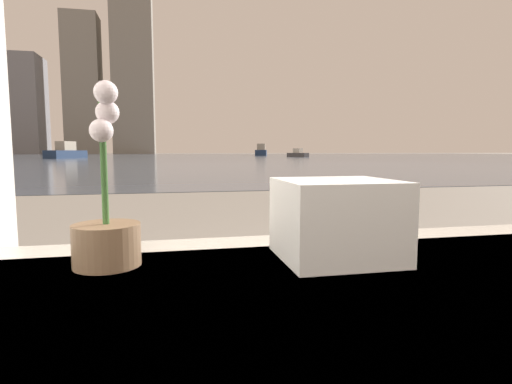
% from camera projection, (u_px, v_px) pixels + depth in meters
% --- Properties ---
extents(potted_orchid, '(0.13, 0.13, 0.34)m').
position_uv_depth(potted_orchid, '(107.00, 224.00, 0.75)').
color(potted_orchid, '#8C6B4C').
rests_on(potted_orchid, bathtub).
extents(towel_stack, '(0.23, 0.22, 0.16)m').
position_uv_depth(towel_stack, '(336.00, 219.00, 0.81)').
color(towel_stack, white).
rests_on(towel_stack, bathtub).
extents(harbor_water, '(180.00, 110.00, 0.01)m').
position_uv_depth(harbor_water, '(174.00, 156.00, 60.43)').
color(harbor_water, slate).
rests_on(harbor_water, ground_plane).
extents(harbor_boat_1, '(3.12, 5.60, 1.99)m').
position_uv_depth(harbor_boat_1, '(261.00, 151.00, 67.54)').
color(harbor_boat_1, navy).
rests_on(harbor_boat_1, harbor_water).
extents(harbor_boat_2, '(2.36, 2.95, 1.08)m').
position_uv_depth(harbor_boat_2, '(298.00, 154.00, 50.62)').
color(harbor_boat_2, '#4C4C51').
rests_on(harbor_boat_2, harbor_water).
extents(harbor_boat_3, '(1.87, 4.74, 1.75)m').
position_uv_depth(harbor_boat_3, '(71.00, 152.00, 68.75)').
color(harbor_boat_3, '#335647').
rests_on(harbor_boat_3, harbor_water).
extents(harbor_boat_5, '(3.40, 4.76, 1.70)m').
position_uv_depth(harbor_boat_5, '(66.00, 152.00, 40.02)').
color(harbor_boat_5, navy).
rests_on(harbor_boat_5, harbor_water).
extents(skyline_tower_0, '(8.00, 11.15, 25.72)m').
position_uv_depth(skyline_tower_0, '(27.00, 105.00, 105.87)').
color(skyline_tower_0, slate).
rests_on(skyline_tower_0, ground_plane).
extents(skyline_tower_1, '(9.09, 8.35, 37.10)m').
position_uv_depth(skyline_tower_1, '(83.00, 85.00, 108.22)').
color(skyline_tower_1, gray).
rests_on(skyline_tower_1, ground_plane).
extents(skyline_tower_2, '(10.78, 11.42, 62.23)m').
position_uv_depth(skyline_tower_2, '(132.00, 40.00, 109.68)').
color(skyline_tower_2, gray).
rests_on(skyline_tower_2, ground_plane).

